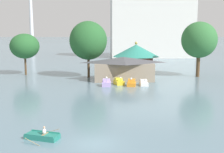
{
  "coord_description": "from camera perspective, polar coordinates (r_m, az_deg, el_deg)",
  "views": [
    {
      "loc": [
        0.08,
        -24.25,
        9.68
      ],
      "look_at": [
        2.93,
        21.82,
        2.77
      ],
      "focal_mm": 45.51,
      "sensor_mm": 36.0,
      "label": 1
    }
  ],
  "objects": [
    {
      "name": "ground_plane",
      "position": [
        26.12,
        -3.56,
        -13.27
      ],
      "size": [
        2000.0,
        2000.0,
        0.0
      ],
      "primitive_type": "plane",
      "color": "slate"
    },
    {
      "name": "rowboat_with_rower",
      "position": [
        27.81,
        -13.82,
        -11.55
      ],
      "size": [
        3.42,
        3.6,
        1.37
      ],
      "rotation": [
        0.0,
        0.0,
        2.77
      ],
      "color": "#237A6B",
      "rests_on": "ground"
    },
    {
      "name": "pedal_boat_lavender",
      "position": [
        53.37,
        -1.12,
        -1.33
      ],
      "size": [
        1.78,
        2.41,
        1.94
      ],
      "rotation": [
        0.0,
        0.0,
        -1.62
      ],
      "color": "#B299D8",
      "rests_on": "ground"
    },
    {
      "name": "pedal_boat_yellow",
      "position": [
        55.0,
        1.39,
        -1.07
      ],
      "size": [
        2.08,
        2.66,
        1.65
      ],
      "rotation": [
        0.0,
        0.0,
        -1.32
      ],
      "color": "yellow",
      "rests_on": "ground"
    },
    {
      "name": "pedal_boat_orange",
      "position": [
        53.52,
        3.94,
        -1.35
      ],
      "size": [
        2.0,
        2.56,
        1.74
      ],
      "rotation": [
        0.0,
        0.0,
        -1.79
      ],
      "color": "orange",
      "rests_on": "ground"
    },
    {
      "name": "pedal_boat_white",
      "position": [
        54.31,
        6.38,
        -1.32
      ],
      "size": [
        1.52,
        2.41,
        1.43
      ],
      "rotation": [
        0.0,
        0.0,
        -1.59
      ],
      "color": "white",
      "rests_on": "ground"
    },
    {
      "name": "boathouse",
      "position": [
        60.09,
        2.29,
        1.71
      ],
      "size": [
        13.18,
        7.7,
        4.93
      ],
      "color": "gray",
      "rests_on": "ground"
    },
    {
      "name": "green_roof_pavilion",
      "position": [
        74.08,
        4.83,
        4.12
      ],
      "size": [
        11.94,
        11.94,
        7.73
      ],
      "color": "brown",
      "rests_on": "ground"
    },
    {
      "name": "shoreline_tree_tall_left",
      "position": [
        70.48,
        -17.14,
        5.84
      ],
      "size": [
        6.86,
        6.86,
        9.81
      ],
      "color": "brown",
      "rests_on": "ground"
    },
    {
      "name": "shoreline_tree_mid",
      "position": [
        63.57,
        -4.79,
        7.21
      ],
      "size": [
        8.31,
        8.31,
        12.56
      ],
      "color": "brown",
      "rests_on": "ground"
    },
    {
      "name": "shoreline_tree_right",
      "position": [
        67.43,
        17.11,
        7.03
      ],
      "size": [
        7.96,
        7.96,
        12.48
      ],
      "color": "brown",
      "rests_on": "ground"
    },
    {
      "name": "background_building_block",
      "position": [
        121.4,
        7.99,
        10.4
      ],
      "size": [
        34.61,
        13.28,
        27.69
      ],
      "color": "silver",
      "rests_on": "ground"
    }
  ]
}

